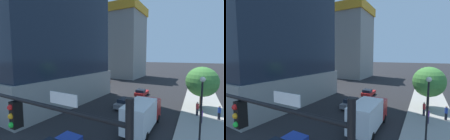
# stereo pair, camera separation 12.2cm
# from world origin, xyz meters

# --- Properties ---
(sidewalk) EXTENTS (5.42, 120.00, 0.15)m
(sidewalk) POSITION_xyz_m (7.93, 20.00, 0.07)
(sidewalk) COLOR #9E9B93
(sidewalk) RESTS_ON ground
(construction_building) EXTENTS (14.66, 17.87, 35.41)m
(construction_building) POSITION_xyz_m (-18.05, 52.98, 14.55)
(construction_building) COLOR gray
(construction_building) RESTS_ON ground
(street_lamp) EXTENTS (0.44, 0.44, 6.10)m
(street_lamp) POSITION_xyz_m (7.42, 14.37, 4.12)
(street_lamp) COLOR black
(street_lamp) RESTS_ON sidewalk
(street_tree) EXTENTS (4.48, 4.48, 6.28)m
(street_tree) POSITION_xyz_m (7.70, 25.57, 4.18)
(street_tree) COLOR brown
(street_tree) RESTS_ON sidewalk
(car_red) EXTENTS (1.84, 4.09, 1.39)m
(car_red) POSITION_xyz_m (-2.58, 28.63, 0.68)
(car_red) COLOR red
(car_red) RESTS_ON ground
(car_gray) EXTENTS (1.93, 4.63, 1.47)m
(car_gray) POSITION_xyz_m (-2.58, 20.62, 0.73)
(car_gray) COLOR slate
(car_gray) RESTS_ON ground
(box_truck) EXTENTS (2.37, 7.14, 3.24)m
(box_truck) POSITION_xyz_m (2.02, 14.89, 1.81)
(box_truck) COLOR #B21E1E
(box_truck) RESTS_ON ground
(pedestrian_blue_shirt) EXTENTS (0.34, 0.34, 1.74)m
(pedestrian_blue_shirt) POSITION_xyz_m (9.61, 21.80, 1.04)
(pedestrian_blue_shirt) COLOR black
(pedestrian_blue_shirt) RESTS_ON sidewalk
(pedestrian_red_shirt) EXTENTS (0.34, 0.34, 1.81)m
(pedestrian_red_shirt) POSITION_xyz_m (7.24, 22.00, 1.08)
(pedestrian_red_shirt) COLOR black
(pedestrian_red_shirt) RESTS_ON sidewalk
(pedestrian_purple_shirt) EXTENTS (0.34, 0.34, 1.72)m
(pedestrian_purple_shirt) POSITION_xyz_m (7.63, 19.58, 1.03)
(pedestrian_purple_shirt) COLOR #38334C
(pedestrian_purple_shirt) RESTS_ON sidewalk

